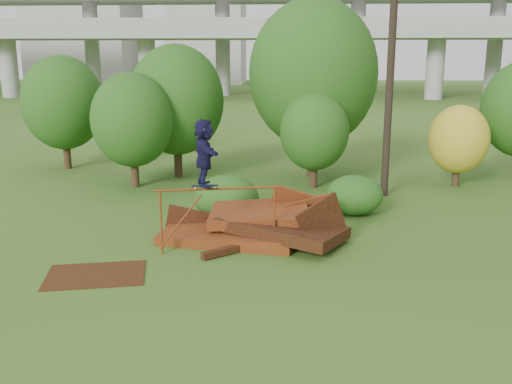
# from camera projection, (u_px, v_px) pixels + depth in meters

# --- Properties ---
(ground) EXTENTS (240.00, 240.00, 0.00)m
(ground) POSITION_uv_depth(u_px,v_px,m) (284.00, 275.00, 13.86)
(ground) COLOR #2D5116
(ground) RESTS_ON ground
(scrap_pile) EXTENTS (5.59, 3.50, 1.88)m
(scrap_pile) POSITION_uv_depth(u_px,v_px,m) (255.00, 227.00, 16.53)
(scrap_pile) COLOR #4A210D
(scrap_pile) RESTS_ON ground
(grind_rail) EXTENTS (3.30, 0.75, 1.78)m
(grind_rail) POSITION_uv_depth(u_px,v_px,m) (218.00, 204.00, 15.27)
(grind_rail) COLOR maroon
(grind_rail) RESTS_ON ground
(skateboard) EXTENTS (0.74, 0.33, 0.07)m
(skateboard) POSITION_uv_depth(u_px,v_px,m) (205.00, 186.00, 15.11)
(skateboard) COLOR black
(skateboard) RESTS_ON grind_rail
(skater) EXTENTS (0.96, 1.71, 1.76)m
(skater) POSITION_uv_depth(u_px,v_px,m) (204.00, 153.00, 14.90)
(skater) COLOR #151339
(skater) RESTS_ON skateboard
(flat_plate) EXTENTS (2.64, 2.13, 0.03)m
(flat_plate) POSITION_uv_depth(u_px,v_px,m) (96.00, 275.00, 13.85)
(flat_plate) COLOR #3B1E0C
(flat_plate) RESTS_ON ground
(tree_0) EXTENTS (3.27, 3.27, 4.62)m
(tree_0) POSITION_uv_depth(u_px,v_px,m) (132.00, 120.00, 22.65)
(tree_0) COLOR black
(tree_0) RESTS_ON ground
(tree_1) EXTENTS (4.12, 4.12, 5.73)m
(tree_1) POSITION_uv_depth(u_px,v_px,m) (176.00, 100.00, 24.52)
(tree_1) COLOR black
(tree_1) RESTS_ON ground
(tree_2) EXTENTS (2.76, 2.76, 3.90)m
(tree_2) POSITION_uv_depth(u_px,v_px,m) (315.00, 131.00, 22.66)
(tree_2) COLOR black
(tree_2) RESTS_ON ground
(tree_3) EXTENTS (5.51, 5.51, 7.64)m
(tree_3) POSITION_uv_depth(u_px,v_px,m) (313.00, 74.00, 24.31)
(tree_3) COLOR black
(tree_3) RESTS_ON ground
(tree_4) EXTENTS (2.40, 2.40, 3.32)m
(tree_4) POSITION_uv_depth(u_px,v_px,m) (459.00, 139.00, 22.99)
(tree_4) COLOR black
(tree_4) RESTS_ON ground
(tree_6) EXTENTS (3.77, 3.77, 5.27)m
(tree_6) POSITION_uv_depth(u_px,v_px,m) (63.00, 103.00, 26.43)
(tree_6) COLOR black
(tree_6) RESTS_ON ground
(shrub_left) EXTENTS (2.11, 1.95, 1.46)m
(shrub_left) POSITION_uv_depth(u_px,v_px,m) (227.00, 197.00, 18.49)
(shrub_left) COLOR #234713
(shrub_left) RESTS_ON ground
(shrub_right) EXTENTS (1.91, 1.75, 1.35)m
(shrub_right) POSITION_uv_depth(u_px,v_px,m) (354.00, 195.00, 19.04)
(shrub_right) COLOR #234713
(shrub_right) RESTS_ON ground
(utility_pole) EXTENTS (1.40, 0.28, 9.05)m
(utility_pole) POSITION_uv_depth(u_px,v_px,m) (390.00, 73.00, 20.77)
(utility_pole) COLOR black
(utility_pole) RESTS_ON ground
(freeway_overpass) EXTENTS (160.00, 15.00, 13.70)m
(freeway_overpass) POSITION_uv_depth(u_px,v_px,m) (290.00, 15.00, 72.58)
(freeway_overpass) COLOR gray
(freeway_overpass) RESTS_ON ground
(building_right) EXTENTS (14.00, 14.00, 28.00)m
(building_right) POSITION_uv_depth(u_px,v_px,m) (208.00, 10.00, 110.59)
(building_right) COLOR #9E9E99
(building_right) RESTS_ON ground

